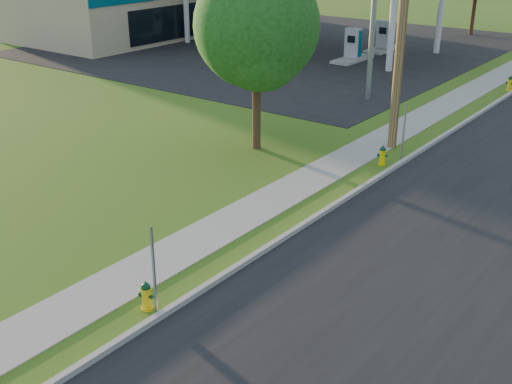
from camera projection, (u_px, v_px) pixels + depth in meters
road at (455, 263)px, 15.40m from camera, size 8.00×120.00×0.02m
curb at (314, 218)px, 17.60m from camera, size 0.15×120.00×0.15m
sidewalk at (263, 204)px, 18.59m from camera, size 1.50×120.00×0.03m
forecourt at (282, 44)px, 42.96m from camera, size 26.00×28.00×0.02m
utility_pole_mid at (404, 7)px, 21.46m from camera, size 1.40×0.32×9.80m
sign_post_near at (154, 270)px, 13.11m from camera, size 0.05×0.04×2.00m
sign_post_mid at (404, 132)px, 21.79m from camera, size 0.05×0.04×2.00m
fuel_pump_nw at (234, 34)px, 42.60m from camera, size 1.20×3.20×1.90m
fuel_pump_ne at (353, 49)px, 37.60m from camera, size 1.20×3.20×1.90m
fuel_pump_sw at (269, 27)px, 45.54m from camera, size 1.20×3.20×1.90m
fuel_pump_se at (384, 39)px, 40.54m from camera, size 1.20×3.20×1.90m
convenience_store at (163, 0)px, 48.24m from camera, size 10.40×22.40×4.25m
tree_verge at (258, 31)px, 21.57m from camera, size 4.30×4.30×6.52m
hydrant_near at (146, 296)px, 13.46m from camera, size 0.35×0.31×0.67m
hydrant_mid at (382, 156)px, 21.54m from camera, size 0.35×0.31×0.68m
hydrant_far at (510, 84)px, 30.99m from camera, size 0.39×0.35×0.75m
car_red at (257, 28)px, 45.15m from camera, size 4.76×2.22×1.32m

